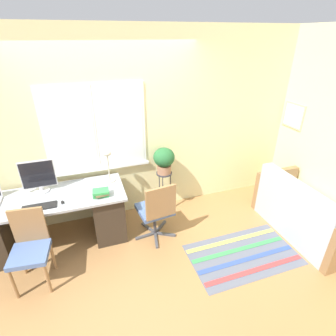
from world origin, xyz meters
The scene contains 15 objects.
ground_plane centered at (0.00, 0.00, 0.00)m, with size 14.00×14.00×0.00m, color #9E7042.
wall_back_with_window centered at (-0.01, 0.81, 1.35)m, with size 9.00×0.12×2.70m.
wall_right_with_picture centered at (2.95, 0.00, 1.35)m, with size 0.08×9.00×2.70m.
desk centered at (-0.89, 0.37, 0.39)m, with size 1.90×0.73×0.73m.
monitor centered at (-0.97, 0.55, 0.94)m, with size 0.41×0.20×0.44m.
keyboard centered at (-0.97, 0.17, 0.74)m, with size 0.39×0.14×0.02m.
mouse centered at (-0.71, 0.17, 0.74)m, with size 0.04×0.06×0.03m.
desk_lamp centered at (-0.09, 0.54, 1.05)m, with size 0.15×0.15×0.46m.
book_stack centered at (-0.24, 0.18, 0.77)m, with size 0.21×0.18×0.09m.
desk_chair_wooden centered at (-1.09, -0.20, 0.48)m, with size 0.43×0.44×0.89m.
office_chair_swivel centered at (0.43, 0.01, 0.47)m, with size 0.56×0.57×0.90m.
couch_loveseat centered at (2.45, -0.54, 0.29)m, with size 0.74×1.48×0.84m.
plant_stand centered at (0.73, 0.58, 0.59)m, with size 0.24×0.24×0.69m.
potted_plant centered at (0.73, 0.58, 0.92)m, with size 0.32×0.32×0.40m.
floor_rug_striped centered at (1.39, -0.67, 0.00)m, with size 1.39×0.81×0.01m.
Camera 1 is at (-0.35, -2.74, 2.56)m, focal length 28.00 mm.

